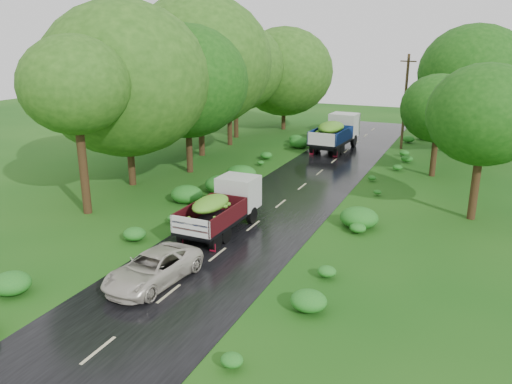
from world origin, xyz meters
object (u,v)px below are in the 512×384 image
Objects in this scene: truck_near at (223,205)px; car at (153,268)px; utility_pole at (405,101)px; truck_far at (337,131)px.

truck_near is 1.29× the size of car.
utility_pole is (5.40, 24.12, 2.86)m from truck_near.
truck_near is 24.88m from utility_pole.
utility_pole is at bearing 29.21° from truck_far.
car is at bearing -88.12° from truck_near.
truck_far is at bearing 95.58° from car.
truck_far is 1.58× the size of car.
truck_far is at bearing -136.88° from utility_pole.
car is (0.10, -6.29, -0.73)m from truck_near.
truck_near is 0.71× the size of utility_pole.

